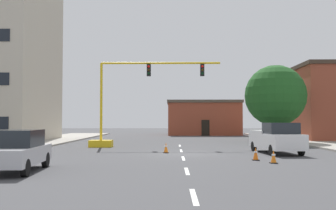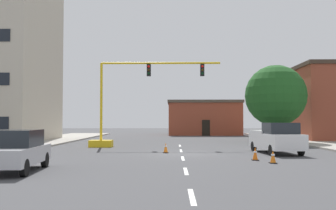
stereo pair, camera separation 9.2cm
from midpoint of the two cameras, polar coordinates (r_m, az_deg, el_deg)
name	(u,v)px [view 1 (the left image)]	position (r m, az deg, el deg)	size (l,w,h in m)	color
ground_plane	(182,154)	(25.17, 1.95, -7.12)	(160.00, 160.00, 0.00)	#424244
sidewalk_left	(21,145)	(35.56, -20.67, -5.44)	(6.00, 56.00, 0.14)	#9E998E
lane_stripe_seg_0	(194,196)	(11.29, 3.57, -13.16)	(0.16, 2.40, 0.01)	silver
lane_stripe_seg_1	(187,171)	(16.72, 2.60, -9.59)	(0.16, 2.40, 0.01)	silver
lane_stripe_seg_2	(183,158)	(22.19, 2.12, -7.77)	(0.16, 2.40, 0.01)	silver
lane_stripe_seg_3	(181,151)	(27.66, 1.83, -6.68)	(0.16, 2.40, 0.01)	silver
lane_stripe_seg_4	(180,146)	(33.15, 1.64, -5.94)	(0.16, 2.40, 0.01)	silver
building_brick_center	(203,118)	(58.88, 5.07, -1.87)	(10.65, 9.24, 5.01)	brown
traffic_signal_gantry	(119,118)	(31.61, -7.27, -1.89)	(10.46, 1.20, 6.83)	yellow
tree_right_far	(264,104)	(47.84, 13.77, 0.11)	(3.66, 3.66, 5.90)	#4C3823
tree_right_mid	(275,96)	(38.06, 15.32, 1.34)	(5.72, 5.72, 7.33)	brown
pickup_truck_white	(276,138)	(26.36, 15.38, -4.70)	(2.49, 5.56, 1.99)	white
sedan_silver_near_left	(17,150)	(17.63, -21.32, -6.17)	(2.17, 4.62, 1.74)	#B7B7BC
traffic_cone_roadside_a	(256,154)	(21.62, 12.54, -6.95)	(0.36, 0.36, 0.71)	black
traffic_cone_roadside_b	(274,157)	(20.35, 15.00, -7.30)	(0.36, 0.36, 0.66)	black
traffic_cone_roadside_c	(166,148)	(25.88, -0.40, -6.25)	(0.36, 0.36, 0.68)	black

